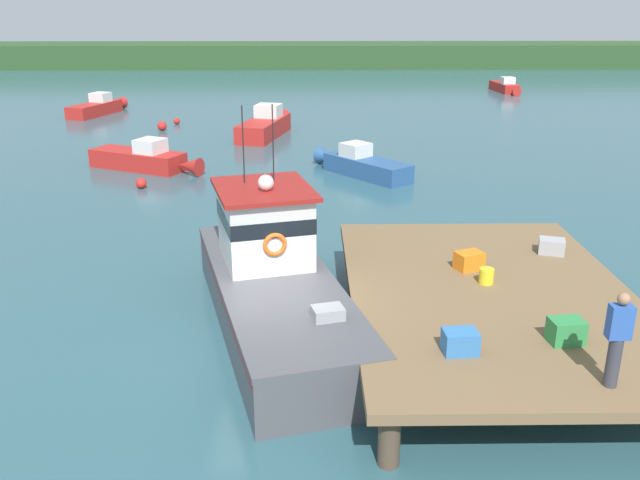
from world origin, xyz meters
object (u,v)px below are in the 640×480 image
at_px(crate_stack_near_edge, 469,261).
at_px(crate_single_far, 552,246).
at_px(crate_stack_mid_dock, 566,331).
at_px(mooring_buoy_inshore, 162,126).
at_px(mooring_buoy_spare_mooring, 177,121).
at_px(main_fishing_boat, 271,278).
at_px(moored_boat_outer_mooring, 361,164).
at_px(crate_single_by_cleat, 460,342).
at_px(mooring_buoy_channel_marker, 141,183).
at_px(moored_boat_near_channel, 145,159).
at_px(moored_boat_far_right, 506,87).
at_px(moored_boat_off_the_point, 266,125).
at_px(deckhand_by_the_boat, 617,338).
at_px(moored_boat_far_left, 98,107).
at_px(bait_bucket, 486,276).

distance_m(crate_stack_near_edge, crate_single_far, 2.44).
xyz_separation_m(crate_stack_mid_dock, mooring_buoy_inshore, (-12.94, 27.17, -1.17)).
relative_size(mooring_buoy_spare_mooring, mooring_buoy_inshore, 0.73).
distance_m(main_fishing_boat, moored_boat_outer_mooring, 13.79).
height_order(crate_stack_mid_dock, crate_single_by_cleat, crate_stack_mid_dock).
bearing_deg(mooring_buoy_spare_mooring, mooring_buoy_channel_marker, -85.01).
bearing_deg(crate_single_far, mooring_buoy_spare_mooring, 119.15).
distance_m(crate_stack_mid_dock, crate_single_far, 4.66).
bearing_deg(main_fishing_boat, crate_single_by_cleat, -47.55).
bearing_deg(crate_single_by_cleat, moored_boat_near_channel, 118.13).
bearing_deg(moored_boat_near_channel, crate_stack_near_edge, -53.23).
bearing_deg(moored_boat_near_channel, crate_single_far, -45.98).
height_order(crate_single_far, mooring_buoy_inshore, crate_single_far).
distance_m(main_fishing_boat, mooring_buoy_spare_mooring, 26.58).
distance_m(moored_boat_far_right, mooring_buoy_inshore, 28.67).
relative_size(crate_single_far, mooring_buoy_inshore, 1.16).
bearing_deg(moored_boat_off_the_point, crate_single_by_cleat, -79.16).
xyz_separation_m(deckhand_by_the_boat, mooring_buoy_channel_marker, (-11.46, 16.37, -1.85)).
distance_m(deckhand_by_the_boat, moored_boat_outer_mooring, 18.65).
distance_m(moored_boat_near_channel, mooring_buoy_inshore, 9.25).
relative_size(crate_single_by_cleat, moored_boat_near_channel, 0.11).
bearing_deg(moored_boat_far_left, moored_boat_off_the_point, -32.38).
bearing_deg(mooring_buoy_inshore, bait_bucket, -63.57).
bearing_deg(moored_boat_far_left, crate_stack_near_edge, -59.58).
distance_m(main_fishing_boat, mooring_buoy_channel_marker, 12.80).
distance_m(deckhand_by_the_boat, mooring_buoy_channel_marker, 20.07).
bearing_deg(crate_stack_mid_dock, mooring_buoy_channel_marker, 127.01).
xyz_separation_m(crate_single_far, moored_boat_off_the_point, (-8.24, 21.21, -0.83)).
bearing_deg(moored_boat_off_the_point, moored_boat_outer_mooring, -62.66).
height_order(deckhand_by_the_boat, moored_boat_far_left, deckhand_by_the_boat).
distance_m(crate_single_far, mooring_buoy_channel_marker, 16.34).
bearing_deg(crate_single_by_cleat, bait_bucket, 68.12).
distance_m(moored_boat_off_the_point, moored_boat_outer_mooring, 9.84).
bearing_deg(moored_boat_outer_mooring, crate_stack_near_edge, -83.70).
xyz_separation_m(moored_boat_far_left, mooring_buoy_spare_mooring, (5.66, -3.63, -0.27)).
height_order(crate_stack_near_edge, moored_boat_outer_mooring, crate_stack_near_edge).
height_order(moored_boat_near_channel, moored_boat_far_left, moored_boat_near_channel).
xyz_separation_m(crate_stack_near_edge, bait_bucket, (0.20, -0.82, -0.03)).
relative_size(bait_bucket, moored_boat_outer_mooring, 0.07).
bearing_deg(moored_boat_near_channel, moored_boat_off_the_point, 57.92).
height_order(crate_stack_mid_dock, moored_boat_far_right, crate_stack_mid_dock).
xyz_separation_m(moored_boat_far_right, mooring_buoy_inshore, (-23.81, -15.96, -0.15)).
relative_size(moored_boat_outer_mooring, mooring_buoy_spare_mooring, 12.24).
height_order(crate_single_far, moored_boat_far_left, crate_single_far).
height_order(crate_single_far, mooring_buoy_spare_mooring, crate_single_far).
xyz_separation_m(crate_stack_mid_dock, deckhand_by_the_boat, (0.21, -1.45, 0.63)).
distance_m(crate_stack_near_edge, deckhand_by_the_boat, 5.13).
distance_m(crate_single_by_cleat, moored_boat_near_channel, 20.82).
distance_m(main_fishing_boat, crate_stack_near_edge, 4.56).
bearing_deg(mooring_buoy_channel_marker, crate_stack_mid_dock, -52.99).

